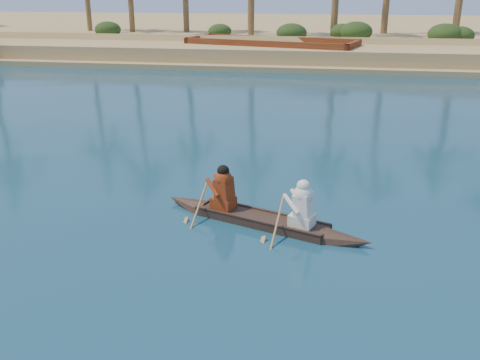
# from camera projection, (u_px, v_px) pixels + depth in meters

# --- Properties ---
(sandy_embankment) EXTENTS (150.00, 51.00, 1.50)m
(sandy_embankment) POSITION_uv_depth(u_px,v_px,m) (400.00, 35.00, 55.07)
(sandy_embankment) COLOR tan
(sandy_embankment) RESTS_ON ground
(shrub_cluster) EXTENTS (100.00, 6.00, 2.40)m
(shrub_cluster) POSITION_uv_depth(u_px,v_px,m) (423.00, 42.00, 40.58)
(shrub_cluster) COLOR #253914
(shrub_cluster) RESTS_ON ground
(canoe) EXTENTS (5.15, 2.44, 1.44)m
(canoe) POSITION_uv_depth(u_px,v_px,m) (261.00, 213.00, 12.24)
(canoe) COLOR #3B2920
(canoe) RESTS_ON ground
(barge_mid) EXTENTS (12.65, 6.82, 2.01)m
(barge_mid) POSITION_uv_depth(u_px,v_px,m) (271.00, 53.00, 38.36)
(barge_mid) COLOR brown
(barge_mid) RESTS_ON ground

